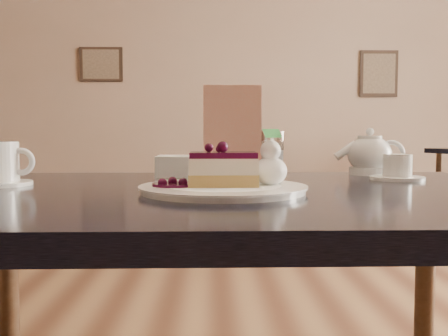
{
  "coord_description": "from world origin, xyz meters",
  "views": [
    {
      "loc": [
        -0.19,
        -1.0,
        0.89
      ],
      "look_at": [
        -0.17,
        -0.16,
        0.83
      ],
      "focal_mm": 40.0,
      "sensor_mm": 36.0,
      "label": 1
    }
  ],
  "objects_px": {
    "tea_set": "(374,158)",
    "main_table": "(222,231)",
    "dessert_plate": "(223,189)",
    "cheesecake_slice": "(223,169)"
  },
  "relations": [
    {
      "from": "tea_set",
      "to": "dessert_plate",
      "type": "bearing_deg",
      "value": -138.08
    },
    {
      "from": "tea_set",
      "to": "main_table",
      "type": "bearing_deg",
      "value": -142.54
    },
    {
      "from": "dessert_plate",
      "to": "cheesecake_slice",
      "type": "xyz_separation_m",
      "value": [
        0.0,
        0.0,
        0.04
      ]
    },
    {
      "from": "dessert_plate",
      "to": "tea_set",
      "type": "relative_size",
      "value": 1.12
    },
    {
      "from": "main_table",
      "to": "tea_set",
      "type": "relative_size",
      "value": 4.68
    },
    {
      "from": "dessert_plate",
      "to": "cheesecake_slice",
      "type": "distance_m",
      "value": 0.04
    },
    {
      "from": "main_table",
      "to": "dessert_plate",
      "type": "height_order",
      "value": "dessert_plate"
    },
    {
      "from": "cheesecake_slice",
      "to": "main_table",
      "type": "bearing_deg",
      "value": 90.0
    },
    {
      "from": "main_table",
      "to": "dessert_plate",
      "type": "relative_size",
      "value": 4.17
    },
    {
      "from": "cheesecake_slice",
      "to": "tea_set",
      "type": "bearing_deg",
      "value": 41.67
    }
  ]
}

